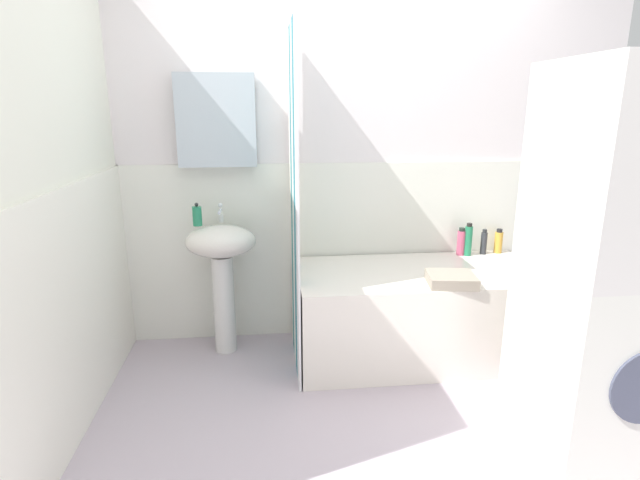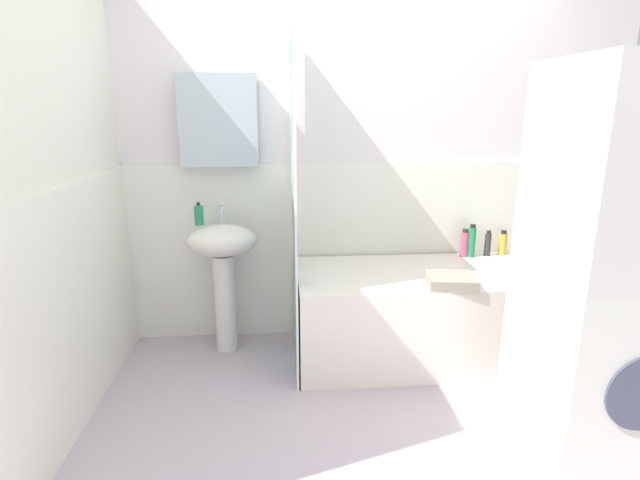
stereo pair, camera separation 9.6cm
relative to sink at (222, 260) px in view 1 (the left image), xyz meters
name	(u,v)px [view 1 (the left image)]	position (x,y,z in m)	size (l,w,h in m)	color
ground_plane	(401,443)	(0.90, -1.03, -0.64)	(4.80, 5.60, 0.04)	#BBACB9
wall_back_tiled	(349,172)	(0.85, 0.23, 0.52)	(3.60, 0.18, 2.40)	silver
wall_left_tiled	(56,206)	(-0.67, -0.69, 0.50)	(0.07, 1.81, 2.40)	silver
sink	(222,260)	(0.00, 0.00, 0.00)	(0.44, 0.34, 0.84)	silver
faucet	(220,213)	(0.00, 0.08, 0.29)	(0.03, 0.12, 0.12)	silver
soap_dispenser	(197,216)	(-0.14, 0.02, 0.29)	(0.06, 0.06, 0.14)	#248057
bathtub	(417,313)	(1.23, -0.19, -0.34)	(1.53, 0.75, 0.57)	white
shower_curtain	(294,205)	(0.45, -0.19, 0.38)	(0.01, 0.75, 2.00)	white
shampoo_bottle	(498,242)	(1.90, 0.14, 0.03)	(0.06, 0.06, 0.17)	gold
lotion_bottle	(484,242)	(1.78, 0.12, 0.03)	(0.04, 0.04, 0.18)	#2D2F34
body_wash_bottle	(468,240)	(1.66, 0.10, 0.06)	(0.05, 0.05, 0.23)	#227A50
conditioner_bottle	(461,242)	(1.61, 0.12, 0.04)	(0.05, 0.05, 0.19)	#C04E6D
towel_folded	(451,279)	(1.33, -0.45, -0.02)	(0.27, 0.23, 0.06)	gray
washer_dryer_stack	(610,269)	(1.77, -1.14, 0.25)	(0.59, 0.62, 1.74)	white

